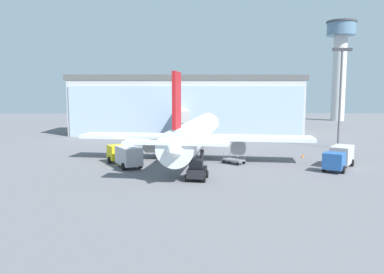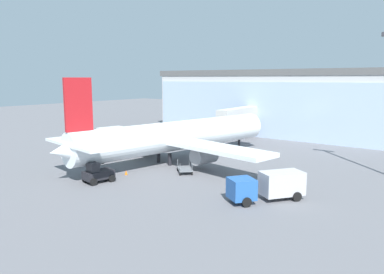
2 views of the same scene
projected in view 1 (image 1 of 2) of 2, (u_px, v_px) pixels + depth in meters
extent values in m
plane|color=slate|center=(187.00, 164.00, 49.41)|extent=(240.00, 240.00, 0.00)
cube|color=#B4B4B4|center=(187.00, 107.00, 85.59)|extent=(50.78, 13.12, 11.92)
cube|color=#A1B6D6|center=(187.00, 112.00, 79.19)|extent=(49.68, 0.67, 10.73)
cube|color=#555555|center=(187.00, 79.00, 84.82)|extent=(51.80, 13.38, 1.20)
cube|color=beige|center=(182.00, 115.00, 74.03)|extent=(3.13, 14.57, 2.40)
cube|color=#194799|center=(182.00, 121.00, 74.15)|extent=(3.18, 14.57, 0.30)
cylinder|color=#4C4C51|center=(180.00, 128.00, 79.75)|extent=(0.70, 0.70, 3.65)
cylinder|color=silver|center=(339.00, 79.00, 124.29)|extent=(4.33, 4.33, 27.96)
cylinder|color=slate|center=(341.00, 29.00, 122.40)|extent=(9.08, 9.08, 4.00)
cylinder|color=#3F3F44|center=(342.00, 22.00, 122.13)|extent=(9.54, 9.54, 0.60)
cylinder|color=#59595E|center=(340.00, 100.00, 62.74)|extent=(0.36, 0.36, 16.18)
cube|color=#333338|center=(342.00, 49.00, 61.75)|extent=(3.20, 0.40, 0.50)
cylinder|color=white|center=(196.00, 133.00, 53.59)|extent=(9.19, 32.34, 4.01)
cone|color=white|center=(208.00, 124.00, 69.36)|extent=(4.44, 3.61, 4.01)
cone|color=white|center=(174.00, 150.00, 37.82)|extent=(4.21, 4.53, 3.61)
cube|color=white|center=(194.00, 137.00, 52.06)|extent=(32.44, 9.39, 0.50)
cube|color=white|center=(176.00, 143.00, 38.74)|extent=(11.24, 4.16, 0.30)
cube|color=red|center=(177.00, 100.00, 38.71)|extent=(0.88, 3.22, 5.89)
cylinder|color=gray|center=(153.00, 145.00, 53.61)|extent=(2.59, 3.50, 2.10)
cylinder|color=gray|center=(239.00, 147.00, 51.81)|extent=(2.59, 3.50, 2.10)
cylinder|color=black|center=(185.00, 155.00, 51.54)|extent=(0.50, 0.50, 1.60)
cylinder|color=black|center=(202.00, 155.00, 51.19)|extent=(0.50, 0.50, 1.60)
cylinder|color=black|center=(206.00, 141.00, 66.75)|extent=(0.40, 0.40, 1.60)
cube|color=yellow|center=(117.00, 152.00, 50.14)|extent=(3.01, 3.01, 1.90)
cube|color=#B2B2B7|center=(129.00, 156.00, 46.54)|extent=(3.91, 4.56, 2.20)
cylinder|color=black|center=(109.00, 160.00, 49.69)|extent=(0.71, 0.93, 0.90)
cylinder|color=black|center=(125.00, 158.00, 50.81)|extent=(0.71, 0.93, 0.90)
cylinder|color=black|center=(123.00, 167.00, 45.26)|extent=(0.71, 0.93, 0.90)
cylinder|color=black|center=(140.00, 165.00, 46.38)|extent=(0.71, 0.93, 0.90)
cube|color=#2659A5|center=(334.00, 161.00, 43.89)|extent=(3.06, 3.06, 1.90)
cube|color=#B2B2B7|center=(342.00, 155.00, 47.34)|extent=(4.08, 4.54, 2.20)
cylinder|color=black|center=(343.00, 170.00, 43.39)|extent=(0.76, 0.91, 0.90)
cylinder|color=black|center=(324.00, 168.00, 44.60)|extent=(0.76, 0.91, 0.90)
cylinder|color=black|center=(352.00, 163.00, 47.69)|extent=(0.76, 0.91, 0.90)
cylinder|color=black|center=(334.00, 161.00, 48.90)|extent=(0.76, 0.91, 0.90)
cube|color=slate|center=(234.00, 160.00, 49.33)|extent=(3.13, 3.09, 0.16)
cylinder|color=black|center=(244.00, 162.00, 49.14)|extent=(0.40, 0.39, 0.44)
cylinder|color=slate|center=(244.00, 156.00, 49.04)|extent=(0.08, 0.08, 0.90)
cylinder|color=black|center=(237.00, 164.00, 48.09)|extent=(0.40, 0.39, 0.44)
cylinder|color=slate|center=(237.00, 158.00, 47.99)|extent=(0.08, 0.08, 0.90)
cylinder|color=black|center=(230.00, 160.00, 50.65)|extent=(0.40, 0.39, 0.44)
cylinder|color=slate|center=(230.00, 154.00, 50.55)|extent=(0.08, 0.08, 0.90)
cylinder|color=black|center=(224.00, 162.00, 49.60)|extent=(0.40, 0.39, 0.44)
cylinder|color=slate|center=(224.00, 156.00, 49.50)|extent=(0.08, 0.08, 0.90)
cube|color=black|center=(197.00, 172.00, 40.33)|extent=(2.35, 3.47, 0.90)
cube|color=#26262B|center=(196.00, 164.00, 39.59)|extent=(1.56, 1.24, 1.00)
cylinder|color=black|center=(191.00, 174.00, 41.63)|extent=(0.49, 0.85, 0.80)
cylinder|color=black|center=(207.00, 174.00, 41.33)|extent=(0.49, 0.85, 0.80)
cylinder|color=black|center=(187.00, 178.00, 39.44)|extent=(0.49, 0.85, 0.80)
cylinder|color=black|center=(204.00, 179.00, 39.14)|extent=(0.49, 0.85, 0.80)
cone|color=orange|center=(196.00, 170.00, 44.40)|extent=(0.36, 0.36, 0.55)
cone|color=orange|center=(303.00, 155.00, 54.34)|extent=(0.36, 0.36, 0.55)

